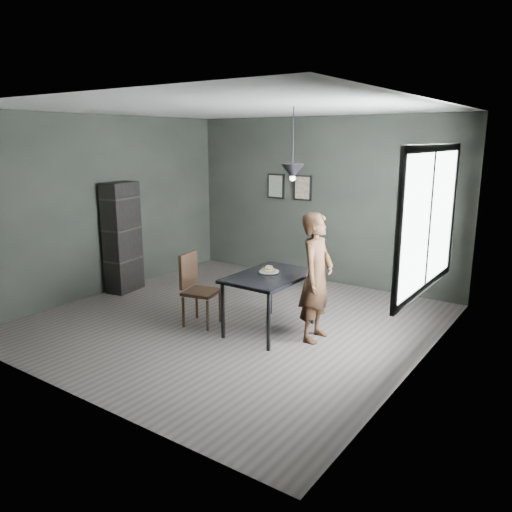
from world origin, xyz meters
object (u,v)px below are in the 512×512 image
Objects in this scene: pendant_lamp at (293,171)px; woman at (316,277)px; white_plate at (269,272)px; wood_chair at (196,284)px; shelf_unit at (122,237)px; cafe_table at (270,281)px.

woman is at bearing -0.87° from pendant_lamp.
white_plate is 0.68m from woman.
wood_chair is at bearing 101.19° from woman.
white_plate is 0.27× the size of pendant_lamp.
shelf_unit is 3.38m from pendant_lamp.
wood_chair is (-0.88, -0.43, -0.20)m from white_plate.
woman is (0.61, 0.09, 0.12)m from cafe_table.
white_plate is 0.15× the size of woman.
white_plate is at bearing 130.23° from cafe_table.
wood_chair is at bearing -23.13° from shelf_unit.
woman is at bearing 8.75° from cafe_table.
shelf_unit is (-1.97, 0.47, 0.33)m from wood_chair.
white_plate reaches higher than cafe_table.
woman is 1.64m from wood_chair.
wood_chair is at bearing -159.13° from pendant_lamp.
white_plate is 0.24× the size of wood_chair.
woman reaches higher than cafe_table.
shelf_unit is (-3.53, 0.02, 0.09)m from woman.
woman is (0.68, 0.02, 0.04)m from white_plate.
pendant_lamp is (-0.36, 0.01, 1.26)m from woman.
cafe_table is 0.76× the size of woman.
shelf_unit is (-2.92, 0.12, 0.21)m from cafe_table.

